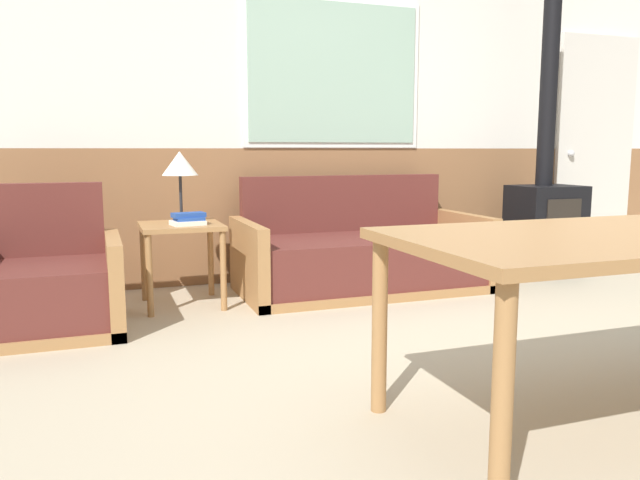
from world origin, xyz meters
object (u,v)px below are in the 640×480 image
at_px(side_table, 181,238).
at_px(wood_stove, 546,196).
at_px(table_lamp, 180,166).
at_px(dining_table, 630,250).
at_px(couch, 361,257).
at_px(armchair, 46,288).

height_order(side_table, wood_stove, wood_stove).
distance_m(table_lamp, wood_stove, 2.95).
distance_m(side_table, dining_table, 2.70).
bearing_deg(couch, armchair, -170.69).
bearing_deg(side_table, couch, 0.83).
bearing_deg(couch, dining_table, -89.19).
distance_m(couch, side_table, 1.30).
bearing_deg(dining_table, couch, 90.81).
relative_size(couch, side_table, 3.26).
xyz_separation_m(side_table, table_lamp, (0.02, 0.09, 0.47)).
xyz_separation_m(couch, armchair, (-2.08, -0.34, -0.00)).
bearing_deg(dining_table, wood_stove, 56.06).
xyz_separation_m(dining_table, wood_stove, (1.63, 2.42, -0.01)).
bearing_deg(table_lamp, armchair, -153.16).
relative_size(couch, armchair, 2.16).
relative_size(armchair, table_lamp, 1.76).
bearing_deg(table_lamp, dining_table, -61.94).
xyz_separation_m(couch, dining_table, (0.03, -2.37, 0.41)).
xyz_separation_m(couch, table_lamp, (-1.27, 0.07, 0.67)).
bearing_deg(wood_stove, table_lamp, 179.67).
distance_m(armchair, wood_stove, 3.79).
height_order(table_lamp, wood_stove, wood_stove).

